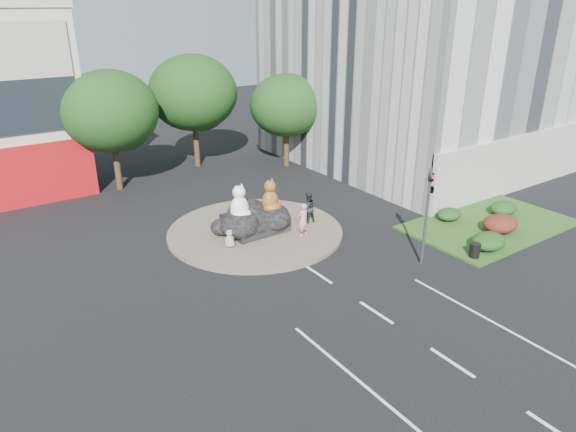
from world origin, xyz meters
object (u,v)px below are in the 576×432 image
at_px(kitten_calico, 229,238).
at_px(litter_bin, 475,250).
at_px(kitten_white, 287,220).
at_px(pedestrian_dark, 308,208).
at_px(cat_white, 239,202).
at_px(pedestrian_pink, 303,220).
at_px(cat_tabby, 270,196).

xyz_separation_m(kitten_calico, litter_bin, (9.86, -8.11, -0.20)).
relative_size(kitten_white, pedestrian_dark, 0.45).
distance_m(cat_white, pedestrian_pink, 3.64).
bearing_deg(pedestrian_dark, cat_tabby, -14.03).
height_order(pedestrian_pink, litter_bin, pedestrian_pink).
bearing_deg(litter_bin, cat_tabby, 126.20).
distance_m(cat_white, kitten_calico, 2.14).
distance_m(cat_tabby, litter_bin, 11.37).
bearing_deg(cat_white, pedestrian_pink, -46.63).
relative_size(pedestrian_pink, litter_bin, 2.54).
xyz_separation_m(cat_white, pedestrian_pink, (2.79, -2.13, -0.98)).
bearing_deg(pedestrian_dark, cat_white, -5.88).
xyz_separation_m(cat_white, litter_bin, (8.64, -9.10, -1.65)).
height_order(cat_tabby, kitten_calico, cat_tabby).
bearing_deg(pedestrian_pink, cat_white, -47.25).
relative_size(pedestrian_dark, litter_bin, 2.46).
bearing_deg(kitten_calico, pedestrian_dark, 8.30).
height_order(kitten_white, pedestrian_dark, pedestrian_dark).
bearing_deg(kitten_calico, cat_white, 44.67).
bearing_deg(cat_white, pedestrian_dark, -19.27).
distance_m(kitten_calico, pedestrian_dark, 5.41).
relative_size(cat_white, pedestrian_pink, 1.08).
height_order(pedestrian_dark, litter_bin, pedestrian_dark).
xyz_separation_m(cat_white, cat_tabby, (2.00, -0.02, -0.03)).
bearing_deg(kitten_white, cat_tabby, 104.49).
bearing_deg(kitten_calico, cat_tabby, 22.34).
distance_m(cat_white, pedestrian_dark, 4.35).
bearing_deg(kitten_white, cat_white, 125.29).
distance_m(cat_white, litter_bin, 12.66).
relative_size(kitten_calico, pedestrian_dark, 0.53).
bearing_deg(pedestrian_dark, kitten_calico, 6.85).
relative_size(cat_tabby, kitten_calico, 2.04).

